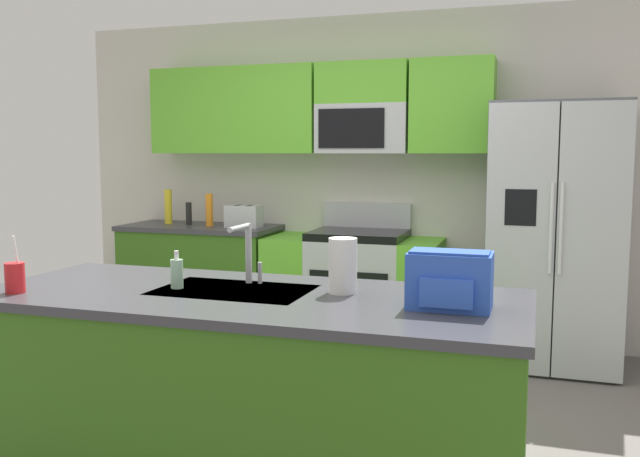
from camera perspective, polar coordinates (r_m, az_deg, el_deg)
ground_plane at (r=3.80m, az=-3.34°, el=-16.92°), size 9.00×9.00×0.00m
kitchen_wall_unit at (r=5.52m, az=3.05°, el=6.08°), size 5.20×0.43×2.60m
back_counter at (r=5.82m, az=-9.99°, el=-4.11°), size 1.30×0.63×0.90m
range_oven at (r=5.34m, az=2.86°, el=-5.06°), size 1.36×0.61×1.10m
refrigerator at (r=5.02m, az=19.16°, el=-0.58°), size 0.90×0.76×1.85m
island_counter at (r=3.07m, az=-5.94°, el=-13.65°), size 2.37×0.95×0.90m
toaster at (r=5.51m, az=-6.45°, el=1.02°), size 0.28×0.16×0.18m
pepper_mill at (r=5.79m, az=-11.02°, el=1.25°), size 0.05×0.05×0.19m
bottle_orange at (r=5.65m, az=-9.33°, el=1.56°), size 0.06×0.06×0.27m
bottle_yellow at (r=5.92m, az=-12.69°, el=1.82°), size 0.06×0.06×0.29m
sink_faucet at (r=3.13m, az=-6.23°, el=-1.65°), size 0.08×0.21×0.28m
drink_cup_red at (r=3.22m, az=-24.36°, el=-3.79°), size 0.08×0.08×0.25m
soap_dispenser at (r=3.10m, az=-11.99°, el=-3.72°), size 0.06×0.06×0.17m
paper_towel_roll at (r=2.92m, az=1.94°, el=-3.15°), size 0.12×0.12×0.24m
backpack at (r=2.68m, az=10.90°, el=-4.20°), size 0.32×0.22×0.23m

